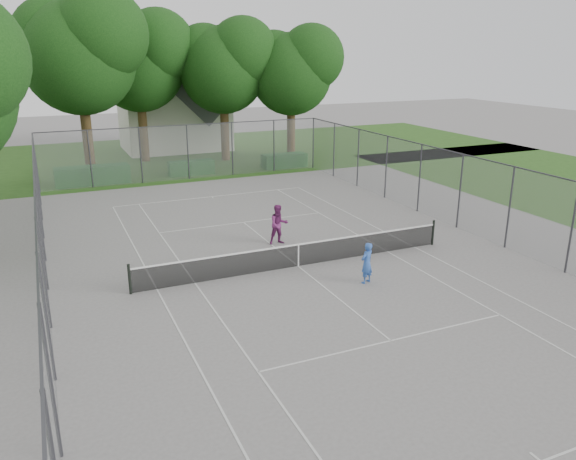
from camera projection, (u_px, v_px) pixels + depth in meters
name	position (u px, v px, depth m)	size (l,w,h in m)	color
ground	(298.00, 266.00, 21.85)	(120.00, 120.00, 0.00)	slate
grass_far	(161.00, 156.00, 44.49)	(60.00, 20.00, 0.00)	#234914
court_markings	(298.00, 266.00, 21.85)	(11.03, 23.83, 0.01)	silver
tennis_net	(298.00, 254.00, 21.69)	(12.87, 0.10, 1.10)	black
perimeter_fence	(299.00, 222.00, 21.29)	(18.08, 34.08, 3.52)	#38383D
tree_far_left	(80.00, 48.00, 35.33)	(8.24, 7.53, 11.85)	#382714
tree_far_midleft	(139.00, 58.00, 40.25)	(7.59, 6.93, 10.91)	#382714
tree_far_midright	(224.00, 63.00, 40.74)	(7.23, 6.60, 10.39)	#382714
tree_far_right	(293.00, 67.00, 41.25)	(6.89, 6.29, 9.91)	#382714
hedge_left	(93.00, 175.00, 35.10)	(4.48, 1.34, 1.12)	#17491A
hedge_mid	(191.00, 168.00, 37.76)	(3.04, 0.87, 0.95)	#17491A
hedge_right	(284.00, 160.00, 40.18)	(3.18, 1.16, 0.95)	#17491A
house	(173.00, 98.00, 46.52)	(8.36, 6.48, 10.41)	beige
girl_player	(367.00, 263.00, 20.11)	(0.56, 0.36, 1.52)	#2F5BB3
woman_player	(279.00, 224.00, 24.16)	(0.85, 0.66, 1.74)	#722663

